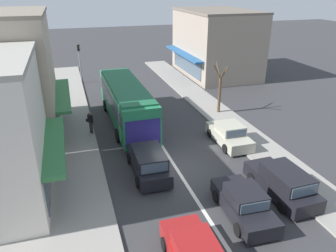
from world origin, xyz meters
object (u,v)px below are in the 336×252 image
at_px(city_bus, 126,101).
at_px(sedan_behind_bus_mid, 244,203).
at_px(wagon_behind_bus_near, 148,162).
at_px(street_tree_right, 220,91).
at_px(pedestrian_with_handbag_near, 90,121).
at_px(parked_wagon_kerb_front, 283,183).
at_px(traffic_light_downstreet, 79,57).
at_px(parked_sedan_kerb_second, 229,134).

bearing_deg(city_bus, sedan_behind_bus_mid, -75.80).
bearing_deg(sedan_behind_bus_mid, wagon_behind_bus_near, 124.40).
xyz_separation_m(wagon_behind_bus_near, street_tree_right, (8.06, 7.60, 1.25)).
height_order(city_bus, pedestrian_with_handbag_near, city_bus).
xyz_separation_m(parked_wagon_kerb_front, traffic_light_downstreet, (-8.59, 24.74, 2.11)).
xyz_separation_m(parked_wagon_kerb_front, street_tree_right, (1.93, 11.72, 1.25)).
bearing_deg(parked_wagon_kerb_front, parked_sedan_kerb_second, 88.73).
height_order(sedan_behind_bus_mid, street_tree_right, street_tree_right).
height_order(wagon_behind_bus_near, traffic_light_downstreet, traffic_light_downstreet).
bearing_deg(parked_sedan_kerb_second, sedan_behind_bus_mid, -111.80).
height_order(wagon_behind_bus_near, parked_sedan_kerb_second, wagon_behind_bus_near).
distance_m(wagon_behind_bus_near, parked_wagon_kerb_front, 7.39).
distance_m(traffic_light_downstreet, pedestrian_with_handbag_near, 14.32).
height_order(parked_wagon_kerb_front, parked_sedan_kerb_second, parked_wagon_kerb_front).
relative_size(street_tree_right, pedestrian_with_handbag_near, 2.62).
relative_size(parked_wagon_kerb_front, street_tree_right, 1.07).
distance_m(sedan_behind_bus_mid, street_tree_right, 13.48).
bearing_deg(traffic_light_downstreet, wagon_behind_bus_near, -83.19).
distance_m(sedan_behind_bus_mid, traffic_light_downstreet, 26.35).
height_order(parked_wagon_kerb_front, traffic_light_downstreet, traffic_light_downstreet).
bearing_deg(wagon_behind_bus_near, pedestrian_with_handbag_near, 112.81).
bearing_deg(city_bus, street_tree_right, -0.60).
bearing_deg(parked_sedan_kerb_second, traffic_light_downstreet, 115.33).
bearing_deg(traffic_light_downstreet, pedestrian_with_handbag_near, -90.92).
height_order(street_tree_right, pedestrian_with_handbag_near, street_tree_right).
relative_size(wagon_behind_bus_near, parked_sedan_kerb_second, 1.08).
bearing_deg(pedestrian_with_handbag_near, wagon_behind_bus_near, -67.19).
distance_m(city_bus, traffic_light_downstreet, 13.24).
distance_m(sedan_behind_bus_mid, parked_sedan_kerb_second, 7.69).
height_order(city_bus, street_tree_right, street_tree_right).
bearing_deg(sedan_behind_bus_mid, street_tree_right, 69.73).
relative_size(wagon_behind_bus_near, traffic_light_downstreet, 1.08).
distance_m(city_bus, parked_sedan_kerb_second, 8.29).
bearing_deg(sedan_behind_bus_mid, parked_sedan_kerb_second, 68.20).
bearing_deg(pedestrian_with_handbag_near, street_tree_right, 6.35).
xyz_separation_m(parked_wagon_kerb_front, pedestrian_with_handbag_near, (-8.82, 10.53, 0.32)).
xyz_separation_m(parked_sedan_kerb_second, traffic_light_downstreet, (-8.73, 18.45, 2.19)).
bearing_deg(traffic_light_downstreet, parked_wagon_kerb_front, -70.84).
height_order(parked_sedan_kerb_second, street_tree_right, street_tree_right).
bearing_deg(parked_wagon_kerb_front, street_tree_right, 80.66).
distance_m(sedan_behind_bus_mid, parked_wagon_kerb_front, 2.85).
bearing_deg(street_tree_right, city_bus, 179.40).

